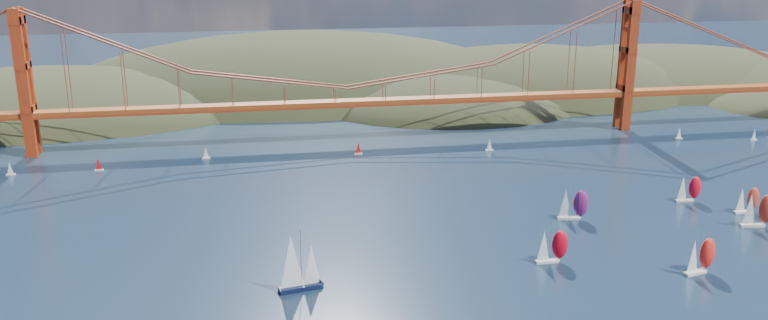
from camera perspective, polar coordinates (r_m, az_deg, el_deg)
The scene contains 16 objects.
headlands at distance 409.73m, azimuth 1.64°, elevation 3.49°, with size 725.00×225.00×96.00m.
bridge at distance 298.41m, azimuth -3.18°, elevation 7.47°, with size 552.00×12.00×55.00m.
sloop_navy at distance 173.49m, azimuth -6.61°, elevation -7.83°, with size 10.24×6.44×15.30m.
racer_0 at distance 192.39m, azimuth 12.64°, elevation -6.40°, with size 8.20×3.30×9.48m.
racer_1 at distance 197.08m, azimuth 22.95°, elevation -6.71°, with size 8.88×4.92×9.95m.
racer_2 at distance 235.51m, azimuth 26.61°, elevation -3.39°, with size 9.65×4.61×10.89m.
racer_3 at distance 249.76m, azimuth 22.18°, elevation -2.01°, with size 7.96×3.28×9.12m.
racer_4 at distance 246.48m, azimuth 25.92°, elevation -2.72°, with size 7.67×3.12×8.83m.
racer_rwb at distance 223.15m, azimuth 14.18°, elevation -3.26°, with size 8.91×4.66×10.01m.
distant_boat_1 at distance 288.74m, azimuth -26.61°, elevation -0.59°, with size 3.00×2.00×4.70m.
distant_boat_2 at distance 281.87m, azimuth -20.93°, elevation -0.30°, with size 3.00×2.00×4.70m.
distant_boat_3 at distance 285.87m, azimuth -13.42°, elevation 0.55°, with size 3.00×2.00×4.70m.
distant_boat_4 at distance 330.24m, azimuth 21.58°, elevation 1.92°, with size 3.00×2.00×4.70m.
distant_boat_5 at distance 339.86m, azimuth 26.37°, elevation 1.74°, with size 3.00×2.00×4.70m.
distant_boat_8 at distance 292.08m, azimuth 8.04°, elevation 1.17°, with size 3.00×2.00×4.70m.
distant_boat_9 at distance 284.26m, azimuth -1.96°, elevation 0.91°, with size 3.00×2.00×4.70m.
Camera 1 is at (-38.89, -112.73, 76.73)m, focal length 35.00 mm.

